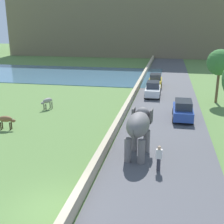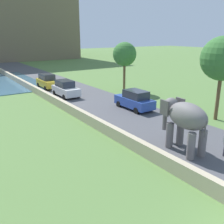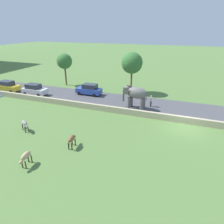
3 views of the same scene
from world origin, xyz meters
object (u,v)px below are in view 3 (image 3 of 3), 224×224
(elephant, at_px, (135,94))
(car_blue, at_px, (89,90))
(cow_grey, at_px, (25,124))
(car_yellow, at_px, (8,86))
(person_beside_elephant, at_px, (151,101))
(car_white, at_px, (34,90))
(cow_tan, at_px, (25,157))
(cow_brown, at_px, (72,139))

(elephant, relative_size, car_blue, 0.88)
(cow_grey, bearing_deg, car_yellow, 51.93)
(person_beside_elephant, relative_size, car_white, 0.41)
(person_beside_elephant, xyz_separation_m, car_white, (-1.41, 18.34, 0.03))
(elephant, bearing_deg, car_white, 90.09)
(elephant, height_order, car_blue, elephant)
(person_beside_elephant, height_order, cow_tan, person_beside_elephant)
(car_yellow, height_order, cow_tan, car_yellow)
(car_white, bearing_deg, cow_grey, -143.94)
(person_beside_elephant, xyz_separation_m, cow_brown, (-12.46, 4.79, -0.04))
(cow_grey, xyz_separation_m, cow_brown, (-0.91, -6.17, 0.00))
(cow_tan, bearing_deg, elephant, -18.23)
(cow_brown, bearing_deg, person_beside_elephant, -21.02)
(car_yellow, distance_m, cow_tan, 22.56)
(cow_tan, bearing_deg, cow_brown, -28.47)
(elephant, distance_m, car_white, 16.48)
(cow_tan, bearing_deg, car_white, 38.44)
(car_white, bearing_deg, car_blue, -68.83)
(person_beside_elephant, distance_m, car_yellow, 23.94)
(car_yellow, bearing_deg, cow_grey, -128.07)
(elephant, relative_size, car_yellow, 0.88)
(elephant, height_order, cow_tan, elephant)
(car_yellow, height_order, cow_grey, car_yellow)
(person_beside_elephant, height_order, car_blue, car_blue)
(car_white, relative_size, cow_tan, 2.84)
(elephant, xyz_separation_m, cow_grey, (-10.16, 9.06, -1.20))
(car_white, bearing_deg, car_yellow, 90.00)
(cow_tan, xyz_separation_m, cow_brown, (3.58, -1.94, 0.00))
(elephant, height_order, cow_grey, elephant)
(person_beside_elephant, xyz_separation_m, car_yellow, (-1.41, 23.90, 0.03))
(person_beside_elephant, bearing_deg, car_white, 94.40)
(cow_tan, height_order, cow_brown, same)
(elephant, xyz_separation_m, person_beside_elephant, (1.39, -1.90, -1.16))
(person_beside_elephant, bearing_deg, cow_tan, 157.24)
(person_beside_elephant, height_order, cow_grey, person_beside_elephant)
(car_blue, height_order, cow_grey, car_blue)
(car_yellow, relative_size, cow_tan, 2.84)
(cow_tan, height_order, cow_grey, same)
(elephant, xyz_separation_m, cow_brown, (-11.07, 2.88, -1.20))
(car_white, xyz_separation_m, cow_grey, (-10.14, -7.38, -0.06))
(car_yellow, distance_m, car_white, 5.56)
(person_beside_elephant, relative_size, cow_grey, 1.19)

